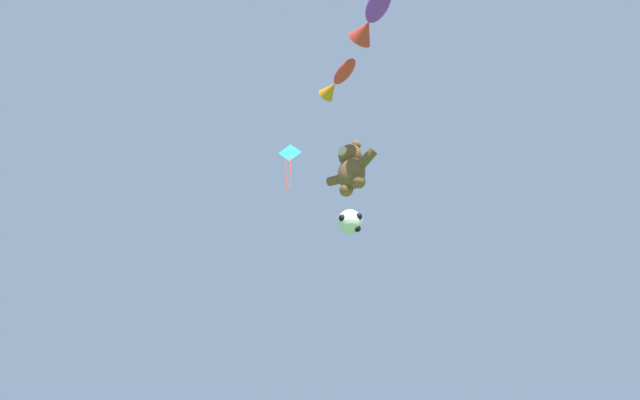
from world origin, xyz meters
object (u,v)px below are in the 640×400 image
object	(u,v)px
soccer_ball_kite	(350,222)
diamond_kite	(290,158)
fish_kite_violet	(371,18)
fish_kite_crimson	(337,81)
teddy_bear_kite	(351,168)

from	to	relation	value
soccer_ball_kite	diamond_kite	world-z (taller)	diamond_kite
soccer_ball_kite	diamond_kite	bearing A→B (deg)	-167.50
fish_kite_violet	fish_kite_crimson	bearing A→B (deg)	162.36
fish_kite_violet	diamond_kite	distance (m)	6.03
teddy_bear_kite	soccer_ball_kite	distance (m)	1.90
teddy_bear_kite	soccer_ball_kite	bearing A→B (deg)	147.03
teddy_bear_kite	fish_kite_violet	size ratio (longest dim) A/B	1.12
soccer_ball_kite	fish_kite_crimson	distance (m)	4.50
fish_kite_crimson	soccer_ball_kite	bearing A→B (deg)	126.98
teddy_bear_kite	fish_kite_crimson	distance (m)	2.77
diamond_kite	fish_kite_violet	bearing A→B (deg)	-18.64
teddy_bear_kite	fish_kite_violet	world-z (taller)	fish_kite_violet
fish_kite_violet	diamond_kite	size ratio (longest dim) A/B	0.72
teddy_bear_kite	fish_kite_crimson	xyz separation A→B (m)	(1.01, -1.59, 2.02)
teddy_bear_kite	diamond_kite	world-z (taller)	diamond_kite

